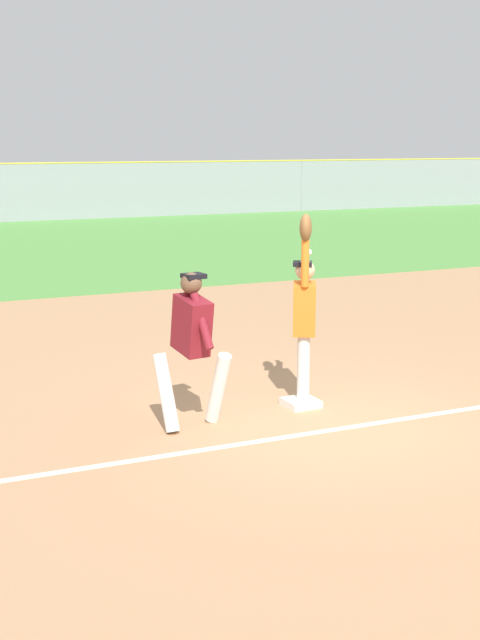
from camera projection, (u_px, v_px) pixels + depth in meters
name	position (u px, v px, depth m)	size (l,w,h in m)	color
ground_plane	(324.00, 420.00, 9.54)	(79.02, 79.02, 0.00)	tan
outfield_grass	(38.00, 247.00, 24.88)	(52.34, 16.68, 0.01)	#549342
first_base	(301.00, 403.00, 10.04)	(0.38, 0.38, 0.08)	white
fielder	(304.00, 311.00, 9.94)	(0.52, 0.84, 2.28)	silver
runner	(192.00, 339.00, 9.09)	(0.79, 0.84, 1.72)	white
baseball	(309.00, 252.00, 10.13)	(0.07, 0.07, 0.07)	white
parked_car_red	(72.00, 196.00, 37.43)	(4.53, 2.38, 1.25)	#B21E1E
parked_car_black	(175.00, 194.00, 38.73)	(4.51, 2.34, 1.25)	black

